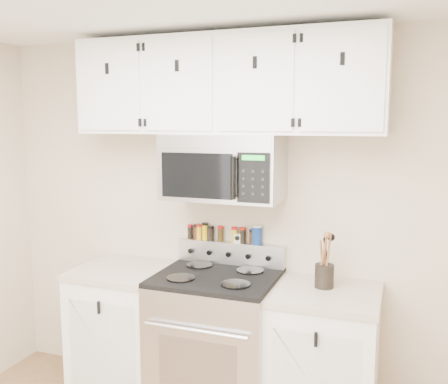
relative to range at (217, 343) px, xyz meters
The scene contains 19 objects.
back_wall 0.83m from the range, 90.00° to the left, with size 3.50×0.01×2.50m, color tan.
range is the anchor object (origin of this frame).
base_cabinet_left 0.69m from the range, behind, with size 0.64×0.62×0.92m.
base_cabinet_right 0.69m from the range, ahead, with size 0.64×0.62×0.92m.
microwave 1.15m from the range, 89.77° to the left, with size 0.76×0.44×0.42m.
upper_cabinets 1.67m from the range, 90.00° to the left, with size 2.00×0.35×0.62m.
utensil_crock 0.85m from the range, ahead, with size 0.11×0.11×0.33m.
kitchen_timer 0.71m from the range, 79.37° to the left, with size 0.05×0.05×0.06m, color silver.
salt_canister 0.76m from the range, 56.92° to the left, with size 0.07×0.07×0.13m.
spice_jar_0 0.78m from the range, 137.30° to the left, with size 0.04×0.04×0.10m.
spice_jar_1 0.77m from the range, 132.48° to the left, with size 0.04×0.04×0.10m.
spice_jar_2 0.76m from the range, 130.14° to the left, with size 0.04×0.04×0.11m.
spice_jar_3 0.76m from the range, 124.30° to the left, with size 0.04×0.04×0.12m.
spice_jar_4 0.74m from the range, 118.14° to the left, with size 0.04×0.04×0.10m.
spice_jar_5 0.73m from the range, 105.29° to the left, with size 0.04×0.04×0.11m.
spice_jar_6 0.72m from the range, 84.98° to the left, with size 0.04×0.04×0.11m.
spice_jar_7 0.73m from the range, 73.42° to the left, with size 0.04×0.04×0.11m.
spice_jar_8 0.74m from the range, 61.73° to the left, with size 0.04×0.04×0.10m.
spice_jar_9 0.74m from the range, 57.63° to the left, with size 0.04×0.04×0.09m.
Camera 1 is at (1.10, -1.45, 1.92)m, focal length 40.00 mm.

